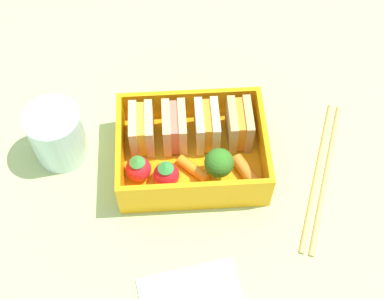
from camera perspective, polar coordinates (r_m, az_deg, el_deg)
ground_plane at (r=66.06cm, az=0.00°, el=-1.69°), size 120.00×120.00×2.00cm
bento_tray at (r=64.68cm, az=0.00°, el=-0.98°), size 17.28×13.12×1.20cm
bento_rim at (r=62.26cm, az=0.00°, el=0.36°), size 17.28×13.12×4.48cm
sandwich_left at (r=63.54cm, az=-5.37°, el=2.15°), size 2.78×5.09×4.95cm
sandwich_center_left at (r=63.42cm, az=-1.88°, el=2.33°), size 2.78×5.09×4.95cm
sandwich_center at (r=63.54cm, az=1.61°, el=2.50°), size 2.78×5.09×4.95cm
sandwich_center_right at (r=63.90cm, az=5.07°, el=2.66°), size 2.78×5.09×4.95cm
strawberry_left at (r=61.75cm, az=-5.75°, el=-2.01°), size 3.00×3.00×3.60cm
strawberry_far_left at (r=61.11cm, az=-2.77°, el=-2.66°), size 3.03×3.03×3.63cm
carrot_stick_far_left at (r=62.54cm, az=0.11°, el=-2.06°), size 3.92×3.75×1.29cm
broccoli_floret at (r=60.42cm, az=2.90°, el=-1.48°), size 3.39×3.39×4.66cm
carrot_stick_left at (r=62.41cm, az=6.01°, el=-2.62°), size 3.72×5.21×1.50cm
chopstick_pair at (r=65.79cm, az=13.71°, el=-2.52°), size 8.87×20.38×0.70cm
drinking_glass at (r=64.86cm, az=-14.16°, el=1.55°), size 6.53×6.53×7.29cm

